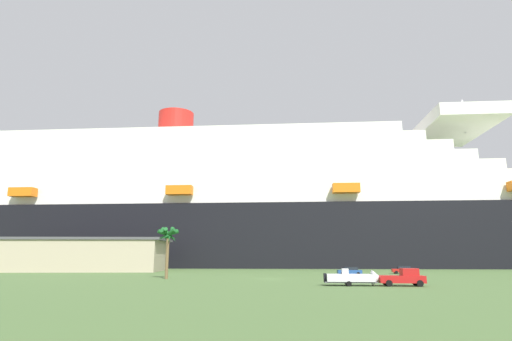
{
  "coord_description": "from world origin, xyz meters",
  "views": [
    {
      "loc": [
        -1.72,
        -70.13,
        3.74
      ],
      "look_at": [
        -2.41,
        40.94,
        27.02
      ],
      "focal_mm": 28.66,
      "sensor_mm": 36.0,
      "label": 1
    }
  ],
  "objects_px": {
    "cruise_ship": "(258,211)",
    "pickup_truck": "(403,278)",
    "parked_car_blue_suv": "(350,271)",
    "small_boat_on_trailer": "(356,278)",
    "parked_car_red_hatchback": "(403,270)",
    "palm_tree": "(168,237)"
  },
  "relations": [
    {
      "from": "cruise_ship",
      "to": "parked_car_blue_suv",
      "type": "xyz_separation_m",
      "value": [
        18.09,
        -59.06,
        -18.36
      ]
    },
    {
      "from": "cruise_ship",
      "to": "pickup_truck",
      "type": "distance_m",
      "value": 92.22
    },
    {
      "from": "cruise_ship",
      "to": "parked_car_red_hatchback",
      "type": "relative_size",
      "value": 54.69
    },
    {
      "from": "small_boat_on_trailer",
      "to": "palm_tree",
      "type": "relative_size",
      "value": 0.95
    },
    {
      "from": "parked_car_blue_suv",
      "to": "parked_car_red_hatchback",
      "type": "bearing_deg",
      "value": 28.48
    },
    {
      "from": "pickup_truck",
      "to": "parked_car_red_hatchback",
      "type": "relative_size",
      "value": 1.2
    },
    {
      "from": "palm_tree",
      "to": "parked_car_red_hatchback",
      "type": "distance_m",
      "value": 50.85
    },
    {
      "from": "palm_tree",
      "to": "cruise_ship",
      "type": "bearing_deg",
      "value": 77.99
    },
    {
      "from": "cruise_ship",
      "to": "palm_tree",
      "type": "xyz_separation_m",
      "value": [
        -15.31,
        -71.96,
        -12.35
      ]
    },
    {
      "from": "cruise_ship",
      "to": "pickup_truck",
      "type": "height_order",
      "value": "cruise_ship"
    },
    {
      "from": "pickup_truck",
      "to": "small_boat_on_trailer",
      "type": "relative_size",
      "value": 0.69
    },
    {
      "from": "cruise_ship",
      "to": "parked_car_blue_suv",
      "type": "bearing_deg",
      "value": -72.97
    },
    {
      "from": "palm_tree",
      "to": "pickup_truck",
      "type": "bearing_deg",
      "value": -26.09
    },
    {
      "from": "palm_tree",
      "to": "parked_car_red_hatchback",
      "type": "relative_size",
      "value": 1.81
    },
    {
      "from": "small_boat_on_trailer",
      "to": "parked_car_blue_suv",
      "type": "distance_m",
      "value": 29.47
    },
    {
      "from": "pickup_truck",
      "to": "parked_car_blue_suv",
      "type": "relative_size",
      "value": 1.22
    },
    {
      "from": "palm_tree",
      "to": "parked_car_red_hatchback",
      "type": "xyz_separation_m",
      "value": [
        46.39,
        19.94,
        -6.02
      ]
    },
    {
      "from": "cruise_ship",
      "to": "parked_car_blue_suv",
      "type": "relative_size",
      "value": 55.73
    },
    {
      "from": "cruise_ship",
      "to": "parked_car_blue_suv",
      "type": "distance_m",
      "value": 64.45
    },
    {
      "from": "small_boat_on_trailer",
      "to": "parked_car_red_hatchback",
      "type": "relative_size",
      "value": 1.72
    },
    {
      "from": "small_boat_on_trailer",
      "to": "parked_car_blue_suv",
      "type": "xyz_separation_m",
      "value": [
        5.51,
        28.95,
        -0.12
      ]
    },
    {
      "from": "small_boat_on_trailer",
      "to": "parked_car_red_hatchback",
      "type": "distance_m",
      "value": 40.47
    }
  ]
}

